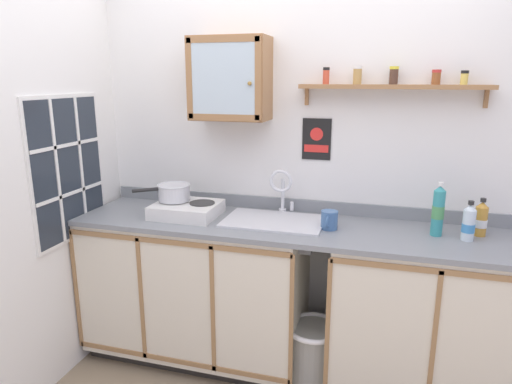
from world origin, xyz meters
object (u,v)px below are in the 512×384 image
(bottle_detergent_teal_1, at_px, (438,211))
(wall_cabinet, at_px, (230,79))
(bottle_water_clear_0, at_px, (469,223))
(trash_bin, at_px, (313,354))
(mug, at_px, (329,220))
(saucepan, at_px, (174,192))
(bottle_juice_amber_2, at_px, (481,219))
(warning_sign, at_px, (317,140))
(hot_plate_stove, at_px, (187,209))
(sink, at_px, (275,226))

(bottle_detergent_teal_1, xyz_separation_m, wall_cabinet, (-1.22, 0.13, 0.69))
(bottle_detergent_teal_1, bearing_deg, bottle_water_clear_0, -13.07)
(trash_bin, bearing_deg, mug, 62.95)
(saucepan, distance_m, bottle_juice_amber_2, 1.78)
(mug, distance_m, warning_sign, 0.53)
(hot_plate_stove, bearing_deg, trash_bin, -7.25)
(bottle_juice_amber_2, xyz_separation_m, mug, (-0.80, -0.12, -0.04))
(bottle_detergent_teal_1, height_order, warning_sign, warning_sign)
(wall_cabinet, height_order, trash_bin, wall_cabinet)
(sink, relative_size, mug, 4.31)
(hot_plate_stove, relative_size, wall_cabinet, 0.80)
(sink, xyz_separation_m, wall_cabinet, (-0.32, 0.13, 0.85))
(sink, distance_m, trash_bin, 0.79)
(bottle_juice_amber_2, xyz_separation_m, wall_cabinet, (-1.45, 0.06, 0.74))
(saucepan, height_order, bottle_water_clear_0, bottle_water_clear_0)
(saucepan, bearing_deg, bottle_detergent_teal_1, 1.07)
(hot_plate_stove, xyz_separation_m, bottle_water_clear_0, (1.60, 0.02, 0.05))
(bottle_juice_amber_2, distance_m, wall_cabinet, 1.62)
(hot_plate_stove, bearing_deg, warning_sign, 21.96)
(wall_cabinet, bearing_deg, warning_sign, 13.30)
(sink, bearing_deg, wall_cabinet, 157.33)
(bottle_detergent_teal_1, bearing_deg, wall_cabinet, 174.01)
(bottle_water_clear_0, height_order, mug, bottle_water_clear_0)
(bottle_juice_amber_2, relative_size, mug, 1.53)
(hot_plate_stove, height_order, trash_bin, hot_plate_stove)
(mug, relative_size, warning_sign, 0.54)
(sink, relative_size, bottle_water_clear_0, 2.73)
(trash_bin, bearing_deg, warning_sign, 101.35)
(hot_plate_stove, xyz_separation_m, mug, (0.88, -0.00, 0.01))
(saucepan, height_order, bottle_detergent_teal_1, bottle_detergent_teal_1)
(sink, height_order, saucepan, sink)
(warning_sign, bearing_deg, saucepan, -161.73)
(hot_plate_stove, distance_m, mug, 0.88)
(hot_plate_stove, distance_m, trash_bin, 1.15)
(bottle_water_clear_0, relative_size, bottle_detergent_teal_1, 0.72)
(saucepan, bearing_deg, hot_plate_stove, -13.35)
(hot_plate_stove, height_order, bottle_detergent_teal_1, bottle_detergent_teal_1)
(saucepan, bearing_deg, warning_sign, 18.27)
(wall_cabinet, bearing_deg, bottle_detergent_teal_1, -5.99)
(saucepan, height_order, wall_cabinet, wall_cabinet)
(hot_plate_stove, xyz_separation_m, warning_sign, (0.75, 0.30, 0.42))
(bottle_water_clear_0, relative_size, wall_cabinet, 0.44)
(sink, distance_m, bottle_water_clear_0, 1.06)
(mug, bearing_deg, wall_cabinet, 164.09)
(trash_bin, bearing_deg, hot_plate_stove, 172.75)
(bottle_juice_amber_2, bearing_deg, bottle_water_clear_0, -127.15)
(hot_plate_stove, height_order, bottle_water_clear_0, bottle_water_clear_0)
(bottle_juice_amber_2, bearing_deg, sink, -176.55)
(hot_plate_stove, distance_m, bottle_juice_amber_2, 1.68)
(bottle_water_clear_0, distance_m, bottle_detergent_teal_1, 0.16)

